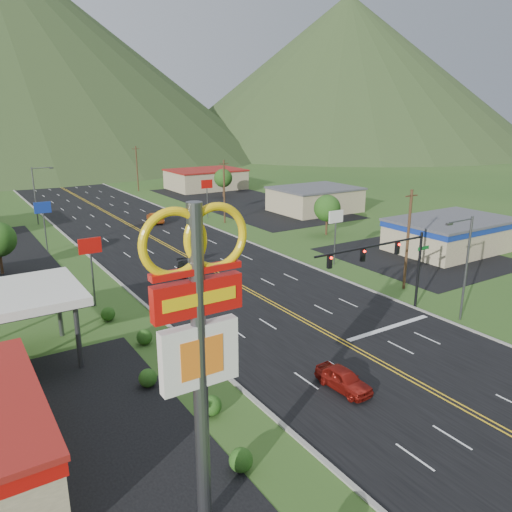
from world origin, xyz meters
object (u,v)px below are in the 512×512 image
traffic_signal (388,257)px  streetlight_east (465,262)px  pylon_sign (198,324)px  car_red_near (343,380)px  streetlight_west (37,192)px  car_red_far (155,218)px  gas_canopy (3,299)px  car_dark_mid (191,271)px

traffic_signal → streetlight_east: size_ratio=1.46×
pylon_sign → car_red_near: 15.85m
streetlight_west → traffic_signal: bearing=-72.0°
traffic_signal → streetlight_west: bearing=108.0°
car_red_near → car_red_far: bearing=77.2°
pylon_sign → gas_canopy: pylon_sign is taller
streetlight_east → streetlight_west: size_ratio=1.00×
pylon_sign → streetlight_west: (5.32, 68.00, -4.12)m
pylon_sign → streetlight_east: size_ratio=1.56×
gas_canopy → car_red_far: (26.08, 38.97, -4.05)m
traffic_signal → streetlight_west: (-18.16, 56.00, -0.15)m
streetlight_east → car_red_far: (-7.10, 50.97, -4.36)m
streetlight_east → car_red_near: bearing=-169.0°
streetlight_east → pylon_sign: bearing=-164.2°
pylon_sign → streetlight_east: (28.18, 8.00, -4.12)m
car_red_near → streetlight_west: bearing=92.8°
pylon_sign → car_red_far: pylon_sign is taller
gas_canopy → car_red_near: bearing=-41.0°
streetlight_east → car_red_near: size_ratio=2.20×
traffic_signal → gas_canopy: traffic_signal is taller
streetlight_east → car_dark_mid: streetlight_east is taller
gas_canopy → car_red_near: size_ratio=2.45×
traffic_signal → car_red_near: (-11.12, -7.07, -4.63)m
traffic_signal → gas_canopy: (-28.48, 8.00, -0.46)m
streetlight_east → traffic_signal: bearing=139.6°
traffic_signal → car_red_far: traffic_signal is taller
streetlight_west → car_dark_mid: streetlight_west is taller
pylon_sign → streetlight_east: 29.58m
car_red_far → streetlight_west: bearing=-22.0°
gas_canopy → car_red_near: 23.37m
streetlight_east → gas_canopy: (-33.18, 12.00, -0.31)m
traffic_signal → car_red_near: bearing=-147.6°
car_dark_mid → traffic_signal: bearing=-52.7°
streetlight_east → car_red_far: size_ratio=1.81×
pylon_sign → gas_canopy: 21.09m
traffic_signal → streetlight_east: bearing=-40.4°
traffic_signal → gas_canopy: bearing=164.3°
pylon_sign → traffic_signal: bearing=27.1°
car_dark_mid → car_red_far: car_red_far is taller
car_red_near → pylon_sign: bearing=-161.9°
pylon_sign → car_red_far: 63.20m
traffic_signal → car_dark_mid: traffic_signal is taller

